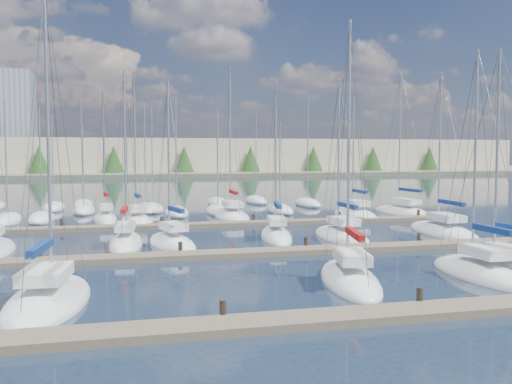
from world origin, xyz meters
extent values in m
plane|color=#1F2C3E|center=(0.00, 60.00, 0.00)|extent=(400.00, 400.00, 0.00)
cube|color=#6B5E4C|center=(0.00, 2.00, 0.15)|extent=(44.00, 1.80, 0.35)
cylinder|color=#2D261C|center=(-4.00, 2.90, 0.30)|extent=(0.26, 0.26, 1.10)
cylinder|color=#2D261C|center=(4.00, 2.90, 0.30)|extent=(0.26, 0.26, 1.10)
cube|color=#6B5E4C|center=(0.00, 16.00, 0.15)|extent=(44.00, 1.80, 0.35)
cylinder|color=#2D261C|center=(-12.00, 16.90, 0.30)|extent=(0.26, 0.26, 1.10)
cylinder|color=#2D261C|center=(-4.00, 16.90, 0.30)|extent=(0.26, 0.26, 1.10)
cylinder|color=#2D261C|center=(4.00, 16.90, 0.30)|extent=(0.26, 0.26, 1.10)
cylinder|color=#2D261C|center=(12.00, 16.90, 0.30)|extent=(0.26, 0.26, 1.10)
cube|color=#6B5E4C|center=(0.00, 30.00, 0.15)|extent=(44.00, 1.80, 0.35)
cylinder|color=#2D261C|center=(-12.00, 30.90, 0.30)|extent=(0.26, 0.26, 1.10)
cylinder|color=#2D261C|center=(-4.00, 30.90, 0.30)|extent=(0.26, 0.26, 1.10)
cylinder|color=#2D261C|center=(4.00, 30.90, 0.30)|extent=(0.26, 0.26, 1.10)
cylinder|color=#2D261C|center=(12.00, 30.90, 0.30)|extent=(0.26, 0.26, 1.10)
cylinder|color=#2D261C|center=(20.00, 30.90, 0.30)|extent=(0.26, 0.26, 1.10)
ellipsoid|color=white|center=(20.50, 34.84, 0.05)|extent=(3.61, 9.71, 1.60)
cube|color=black|center=(20.50, 34.84, 0.05)|extent=(1.84, 4.67, 0.12)
cube|color=silver|center=(20.54, 34.37, 1.35)|extent=(1.82, 3.45, 0.50)
cylinder|color=#9EA0A5|center=(20.43, 35.60, 7.83)|extent=(0.14, 0.14, 13.47)
cylinder|color=#9EA0A5|center=(20.61, 33.61, 2.40)|extent=(0.46, 3.98, 0.10)
cube|color=navy|center=(20.61, 33.61, 2.52)|extent=(0.63, 3.68, 0.30)
ellipsoid|color=white|center=(-5.96, 33.72, 0.05)|extent=(3.23, 7.53, 1.60)
cube|color=silver|center=(-5.93, 33.36, 1.35)|extent=(1.66, 2.68, 0.50)
cylinder|color=#9EA0A5|center=(-6.00, 34.31, 7.10)|extent=(0.14, 0.14, 12.00)
cylinder|color=#9EA0A5|center=(-5.88, 32.77, 2.40)|extent=(0.34, 3.08, 0.10)
cube|color=navy|center=(-5.88, 32.77, 2.52)|extent=(0.52, 2.85, 0.30)
ellipsoid|color=white|center=(16.56, 21.31, 0.05)|extent=(3.66, 9.74, 1.60)
cube|color=silver|center=(16.53, 20.84, 1.35)|extent=(1.87, 3.45, 0.50)
cylinder|color=#9EA0A5|center=(16.62, 22.08, 6.74)|extent=(0.14, 0.14, 11.29)
cylinder|color=#9EA0A5|center=(16.47, 20.08, 2.40)|extent=(0.40, 4.01, 0.10)
cube|color=navy|center=(16.47, 20.08, 2.52)|extent=(0.58, 3.70, 0.30)
ellipsoid|color=white|center=(-7.12, 21.47, 0.05)|extent=(2.82, 7.70, 1.60)
cube|color=silver|center=(-7.16, 21.10, 1.35)|extent=(1.41, 2.74, 0.50)
cylinder|color=#9EA0A5|center=(-7.07, 22.07, 6.44)|extent=(0.14, 0.14, 10.69)
cylinder|color=#9EA0A5|center=(-7.21, 20.50, 2.40)|extent=(0.39, 3.16, 0.10)
cube|color=maroon|center=(-7.21, 20.50, 2.52)|extent=(0.57, 2.93, 0.30)
ellipsoid|color=white|center=(3.56, 22.25, 0.05)|extent=(3.55, 8.18, 1.60)
cube|color=silver|center=(3.49, 21.86, 1.35)|extent=(1.67, 2.94, 0.50)
cylinder|color=#9EA0A5|center=(3.68, 22.87, 6.28)|extent=(0.14, 0.14, 10.37)
cylinder|color=#9EA0A5|center=(3.37, 21.24, 2.40)|extent=(0.70, 3.29, 0.10)
cube|color=navy|center=(3.37, 21.24, 2.52)|extent=(0.85, 3.06, 0.30)
ellipsoid|color=white|center=(-10.51, 7.19, 0.05)|extent=(4.06, 8.62, 1.60)
cube|color=black|center=(-10.51, 7.19, 0.05)|extent=(2.07, 4.15, 0.12)
cube|color=silver|center=(-10.56, 6.78, 1.35)|extent=(2.04, 3.09, 0.50)
cylinder|color=#9EA0A5|center=(-10.43, 7.85, 7.09)|extent=(0.14, 0.14, 11.97)
cylinder|color=#9EA0A5|center=(-10.64, 6.12, 2.40)|extent=(0.51, 3.48, 0.10)
cube|color=navy|center=(-10.64, 6.12, 2.52)|extent=(0.67, 3.23, 0.30)
ellipsoid|color=white|center=(-8.65, 35.80, 0.05)|extent=(2.59, 6.96, 1.60)
cube|color=black|center=(-8.65, 35.80, 0.05)|extent=(1.33, 3.35, 0.12)
cube|color=silver|center=(-8.62, 35.46, 1.35)|extent=(1.32, 2.47, 0.50)
cylinder|color=#9EA0A5|center=(-8.69, 36.34, 6.46)|extent=(0.14, 0.14, 10.73)
cylinder|color=#9EA0A5|center=(-8.58, 34.92, 2.40)|extent=(0.33, 2.86, 0.10)
cube|color=maroon|center=(-8.58, 34.92, 2.52)|extent=(0.51, 2.65, 0.30)
ellipsoid|color=white|center=(9.93, 7.41, 0.05)|extent=(2.48, 7.54, 1.60)
cube|color=silver|center=(9.92, 7.04, 1.35)|extent=(1.35, 2.64, 0.50)
cylinder|color=#9EA0A5|center=(9.93, 8.01, 6.25)|extent=(0.14, 0.14, 10.30)
cylinder|color=#9EA0A5|center=(9.92, 6.44, 2.40)|extent=(0.12, 3.16, 0.10)
cube|color=navy|center=(9.92, 6.44, 2.52)|extent=(0.32, 2.91, 0.30)
ellipsoid|color=white|center=(8.06, 20.89, 0.05)|extent=(2.67, 8.14, 1.60)
cube|color=black|center=(8.06, 20.89, 0.05)|extent=(1.39, 3.91, 0.12)
cube|color=silver|center=(8.06, 20.48, 1.35)|extent=(1.47, 2.85, 0.50)
cylinder|color=#9EA0A5|center=(8.06, 21.54, 6.38)|extent=(0.14, 0.14, 10.56)
cylinder|color=#9EA0A5|center=(8.06, 19.83, 2.40)|extent=(0.10, 3.42, 0.10)
cube|color=navy|center=(8.06, 19.83, 2.52)|extent=(0.30, 3.15, 0.30)
ellipsoid|color=white|center=(3.08, 7.75, 0.05)|extent=(4.17, 8.45, 1.60)
cube|color=maroon|center=(3.08, 7.75, 0.05)|extent=(2.10, 4.08, 0.12)
cube|color=silver|center=(2.99, 7.35, 1.35)|extent=(1.95, 3.06, 0.50)
cylinder|color=#9EA0A5|center=(3.21, 8.38, 6.83)|extent=(0.14, 0.14, 11.45)
cylinder|color=#9EA0A5|center=(2.86, 6.72, 2.40)|extent=(0.81, 3.35, 0.10)
cube|color=maroon|center=(2.86, 6.72, 2.52)|extent=(0.95, 3.12, 0.30)
ellipsoid|color=white|center=(3.03, 35.95, 0.05)|extent=(3.29, 9.14, 1.60)
cube|color=maroon|center=(3.03, 35.95, 0.05)|extent=(1.70, 4.39, 0.12)
cube|color=silver|center=(3.02, 35.50, 1.35)|extent=(1.76, 3.22, 0.50)
cylinder|color=#9EA0A5|center=(3.05, 36.68, 7.75)|extent=(0.14, 0.14, 13.29)
cylinder|color=#9EA0A5|center=(2.99, 34.78, 2.40)|extent=(0.22, 3.80, 0.10)
cube|color=maroon|center=(2.99, 34.78, 2.52)|extent=(0.41, 3.51, 0.30)
ellipsoid|color=white|center=(14.97, 34.09, 0.05)|extent=(3.41, 8.75, 1.60)
cube|color=silver|center=(14.95, 33.66, 1.35)|extent=(1.80, 3.09, 0.50)
cylinder|color=#9EA0A5|center=(15.00, 34.78, 6.41)|extent=(0.14, 0.14, 10.61)
cylinder|color=#9EA0A5|center=(14.92, 32.97, 2.40)|extent=(0.26, 3.63, 0.10)
cube|color=navy|center=(14.92, 32.97, 2.52)|extent=(0.44, 3.34, 0.30)
ellipsoid|color=white|center=(11.35, 7.37, 0.05)|extent=(3.95, 8.80, 1.60)
cube|color=black|center=(11.35, 7.37, 0.05)|extent=(1.99, 4.24, 0.12)
cube|color=silver|center=(11.43, 6.95, 1.35)|extent=(1.85, 3.17, 0.50)
cylinder|color=#9EA0A5|center=(11.22, 8.03, 6.29)|extent=(0.14, 0.14, 10.39)
ellipsoid|color=white|center=(-4.13, 20.70, 0.05)|extent=(3.82, 7.17, 1.60)
cube|color=maroon|center=(-4.13, 20.70, 0.05)|extent=(1.93, 3.46, 0.12)
cube|color=silver|center=(-4.05, 20.37, 1.35)|extent=(1.80, 2.61, 0.50)
cylinder|color=#9EA0A5|center=(-4.25, 21.24, 6.05)|extent=(0.14, 0.14, 9.90)
cylinder|color=#9EA0A5|center=(-3.93, 19.84, 2.40)|extent=(0.73, 2.81, 0.10)
cube|color=navy|center=(-3.93, 19.84, 2.52)|extent=(0.87, 2.63, 0.30)
cylinder|color=#9EA0A5|center=(-3.94, 43.45, 5.97)|extent=(0.12, 0.12, 10.14)
ellipsoid|color=white|center=(-3.94, 43.45, 0.25)|extent=(2.20, 6.40, 1.40)
cylinder|color=#9EA0A5|center=(-4.68, 43.24, 6.14)|extent=(0.12, 0.12, 10.49)
ellipsoid|color=white|center=(-4.68, 43.24, 0.25)|extent=(2.20, 6.40, 1.40)
cylinder|color=#9EA0A5|center=(9.07, 50.53, 5.93)|extent=(0.12, 0.12, 10.06)
ellipsoid|color=white|center=(9.07, 50.53, 0.25)|extent=(2.20, 6.40, 1.40)
cylinder|color=#9EA0A5|center=(-14.23, 47.33, 5.60)|extent=(0.12, 0.12, 9.39)
ellipsoid|color=white|center=(-14.23, 47.33, 0.25)|extent=(2.20, 6.40, 1.40)
cylinder|color=#9EA0A5|center=(-16.97, 36.19, 5.83)|extent=(0.12, 0.12, 9.85)
ellipsoid|color=white|center=(-16.97, 36.19, 0.25)|extent=(2.20, 6.40, 1.40)
cylinder|color=#9EA0A5|center=(-14.23, 36.83, 5.55)|extent=(0.12, 0.12, 9.30)
ellipsoid|color=white|center=(-14.23, 36.83, 0.25)|extent=(2.20, 6.40, 1.40)
cylinder|color=#9EA0A5|center=(13.97, 45.41, 6.74)|extent=(0.12, 0.12, 11.68)
ellipsoid|color=white|center=(13.97, 45.41, 0.25)|extent=(2.20, 6.40, 1.40)
cylinder|color=#9EA0A5|center=(2.31, 39.32, 5.78)|extent=(0.12, 0.12, 9.76)
ellipsoid|color=white|center=(2.31, 39.32, 0.25)|extent=(2.20, 6.40, 1.40)
cylinder|color=#9EA0A5|center=(-11.34, 49.91, 6.87)|extent=(0.12, 0.12, 11.95)
ellipsoid|color=white|center=(-11.34, 49.91, 0.25)|extent=(2.20, 6.40, 1.40)
cylinder|color=#9EA0A5|center=(8.76, 39.06, 5.13)|extent=(0.12, 0.12, 8.46)
ellipsoid|color=white|center=(8.76, 39.06, 0.25)|extent=(2.20, 6.40, 1.40)
cylinder|color=#9EA0A5|center=(-10.91, 43.47, 4.96)|extent=(0.12, 0.12, 8.12)
ellipsoid|color=white|center=(-10.91, 43.47, 0.25)|extent=(2.20, 6.40, 1.40)
cylinder|color=#9EA0A5|center=(4.00, 49.08, 5.90)|extent=(0.12, 0.12, 10.00)
ellipsoid|color=white|center=(4.00, 49.08, 0.25)|extent=(2.20, 6.40, 1.40)
cylinder|color=#9EA0A5|center=(-1.89, 38.97, 6.17)|extent=(0.12, 0.12, 10.54)
ellipsoid|color=white|center=(-1.89, 38.97, 0.25)|extent=(2.20, 6.40, 1.40)
cube|color=#666B51|center=(0.00, 150.00, 0.50)|extent=(400.00, 60.00, 1.00)
cube|color=beige|center=(10.00, 140.00, 5.00)|extent=(200.00, 12.00, 10.00)
cube|color=slate|center=(-40.00, 165.00, 15.00)|extent=(18.00, 15.00, 30.00)
cone|color=#284C1E|center=(-26.00, 133.00, 4.00)|extent=(6.00, 6.00, 8.00)
cone|color=#284C1E|center=(-8.00, 133.00, 4.00)|extent=(6.00, 6.00, 8.00)
cone|color=#284C1E|center=(10.00, 133.00, 4.00)|extent=(6.00, 6.00, 8.00)
cone|color=#284C1E|center=(28.00, 133.00, 4.00)|extent=(6.00, 6.00, 8.00)
cone|color=#284C1E|center=(46.00, 133.00, 4.00)|extent=(6.00, 6.00, 8.00)
cone|color=#284C1E|center=(64.00, 133.00, 4.00)|extent=(6.00, 6.00, 8.00)
cone|color=#284C1E|center=(82.00, 133.00, 4.00)|extent=(6.00, 6.00, 8.00)
camera|label=1|loc=(-7.76, -17.30, 6.25)|focal=40.00mm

